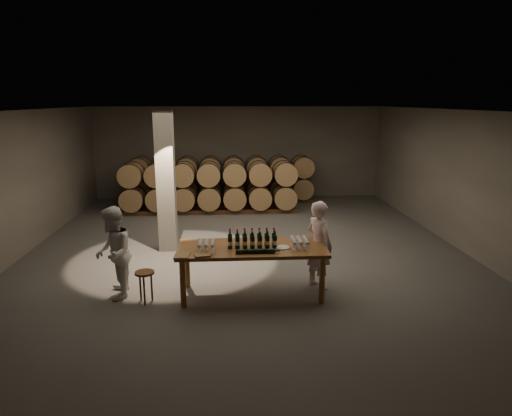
{
  "coord_description": "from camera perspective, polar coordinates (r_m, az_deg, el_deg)",
  "views": [
    {
      "loc": [
        -0.42,
        -10.13,
        3.41
      ],
      "look_at": [
        0.21,
        -0.4,
        1.1
      ],
      "focal_mm": 32.0,
      "sensor_mm": 36.0,
      "label": 1
    }
  ],
  "objects": [
    {
      "name": "room",
      "position": [
        10.58,
        -11.19,
        3.22
      ],
      "size": [
        12.0,
        12.0,
        12.0
      ],
      "color": "#55524F",
      "rests_on": "ground"
    },
    {
      "name": "tasting_table",
      "position": [
        8.08,
        -0.55,
        -5.57
      ],
      "size": [
        2.6,
        1.1,
        0.9
      ],
      "color": "brown",
      "rests_on": "ground"
    },
    {
      "name": "barrel_stack_back",
      "position": [
        15.55,
        -4.24,
        3.73
      ],
      "size": [
        6.26,
        0.95,
        1.57
      ],
      "color": "#50341B",
      "rests_on": "ground"
    },
    {
      "name": "barrel_stack_front",
      "position": [
        14.18,
        -5.86,
        2.76
      ],
      "size": [
        5.48,
        0.95,
        1.57
      ],
      "color": "#50341B",
      "rests_on": "ground"
    },
    {
      "name": "bottle_cluster",
      "position": [
        8.0,
        -0.47,
        -4.1
      ],
      "size": [
        0.86,
        0.23,
        0.32
      ],
      "color": "black",
      "rests_on": "tasting_table"
    },
    {
      "name": "lying_bottles",
      "position": [
        7.69,
        -0.02,
        -5.43
      ],
      "size": [
        0.76,
        0.08,
        0.08
      ],
      "color": "black",
      "rests_on": "tasting_table"
    },
    {
      "name": "glass_cluster_left",
      "position": [
        7.9,
        -6.23,
        -4.38
      ],
      "size": [
        0.3,
        0.41,
        0.16
      ],
      "color": "silver",
      "rests_on": "tasting_table"
    },
    {
      "name": "glass_cluster_right",
      "position": [
        8.01,
        5.46,
        -4.08
      ],
      "size": [
        0.3,
        0.41,
        0.17
      ],
      "color": "silver",
      "rests_on": "tasting_table"
    },
    {
      "name": "plate",
      "position": [
        8.0,
        3.35,
        -4.93
      ],
      "size": [
        0.26,
        0.26,
        0.01
      ],
      "primitive_type": "cylinder",
      "color": "silver",
      "rests_on": "tasting_table"
    },
    {
      "name": "notebook_near",
      "position": [
        7.63,
        -6.72,
        -5.87
      ],
      "size": [
        0.29,
        0.25,
        0.03
      ],
      "primitive_type": "cube",
      "rotation": [
        0.0,
        0.0,
        0.2
      ],
      "color": "brown",
      "rests_on": "tasting_table"
    },
    {
      "name": "notebook_corner",
      "position": [
        7.66,
        -9.26,
        -5.91
      ],
      "size": [
        0.25,
        0.31,
        0.03
      ],
      "primitive_type": "cube",
      "rotation": [
        0.0,
        0.0,
        -0.04
      ],
      "color": "brown",
      "rests_on": "tasting_table"
    },
    {
      "name": "pen",
      "position": [
        7.64,
        -6.02,
        -5.89
      ],
      "size": [
        0.12,
        0.03,
        0.01
      ],
      "primitive_type": "cylinder",
      "rotation": [
        0.0,
        1.57,
        -0.18
      ],
      "color": "black",
      "rests_on": "tasting_table"
    },
    {
      "name": "stool",
      "position": [
        8.12,
        -13.73,
        -8.41
      ],
      "size": [
        0.33,
        0.33,
        0.56
      ],
      "rotation": [
        0.0,
        0.0,
        -0.01
      ],
      "color": "#50341B",
      "rests_on": "ground"
    },
    {
      "name": "person_man",
      "position": [
        8.48,
        7.89,
        -4.56
      ],
      "size": [
        0.65,
        0.72,
        1.65
      ],
      "primitive_type": "imported",
      "rotation": [
        0.0,
        0.0,
        2.12
      ],
      "color": "silver",
      "rests_on": "ground"
    },
    {
      "name": "person_woman",
      "position": [
        8.35,
        -17.4,
        -5.39
      ],
      "size": [
        0.74,
        0.89,
        1.64
      ],
      "primitive_type": "imported",
      "rotation": [
        0.0,
        0.0,
        -1.41
      ],
      "color": "white",
      "rests_on": "ground"
    }
  ]
}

